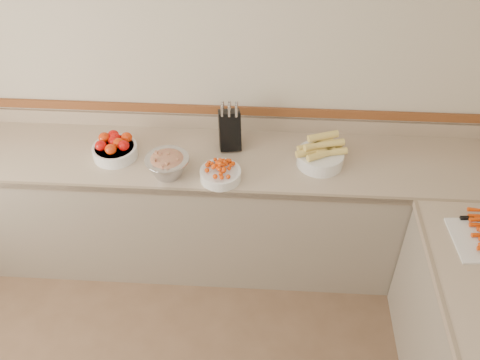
# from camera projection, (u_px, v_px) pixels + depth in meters

# --- Properties ---
(back_wall) EXTENTS (4.00, 0.00, 4.00)m
(back_wall) POSITION_uv_depth(u_px,v_px,m) (191.00, 74.00, 3.36)
(back_wall) COLOR beige
(back_wall) RESTS_ON ground_plane
(counter_back) EXTENTS (4.00, 0.65, 1.08)m
(counter_back) POSITION_uv_depth(u_px,v_px,m) (192.00, 207.00, 3.67)
(counter_back) COLOR tan
(counter_back) RESTS_ON ground_plane
(knife_block) EXTENTS (0.16, 0.18, 0.33)m
(knife_block) POSITION_uv_depth(u_px,v_px,m) (230.00, 129.00, 3.37)
(knife_block) COLOR black
(knife_block) RESTS_ON counter_back
(tomato_bowl) EXTENTS (0.28, 0.28, 0.14)m
(tomato_bowl) POSITION_uv_depth(u_px,v_px,m) (115.00, 148.00, 3.34)
(tomato_bowl) COLOR white
(tomato_bowl) RESTS_ON counter_back
(cherry_tomato_bowl) EXTENTS (0.25, 0.25, 0.13)m
(cherry_tomato_bowl) POSITION_uv_depth(u_px,v_px,m) (221.00, 173.00, 3.18)
(cherry_tomato_bowl) COLOR white
(cherry_tomato_bowl) RESTS_ON counter_back
(corn_bowl) EXTENTS (0.32, 0.29, 0.21)m
(corn_bowl) POSITION_uv_depth(u_px,v_px,m) (320.00, 155.00, 3.27)
(corn_bowl) COLOR white
(corn_bowl) RESTS_ON counter_back
(rhubarb_bowl) EXTENTS (0.27, 0.27, 0.15)m
(rhubarb_bowl) POSITION_uv_depth(u_px,v_px,m) (167.00, 164.00, 3.19)
(rhubarb_bowl) COLOR #B2B2BA
(rhubarb_bowl) RESTS_ON counter_back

